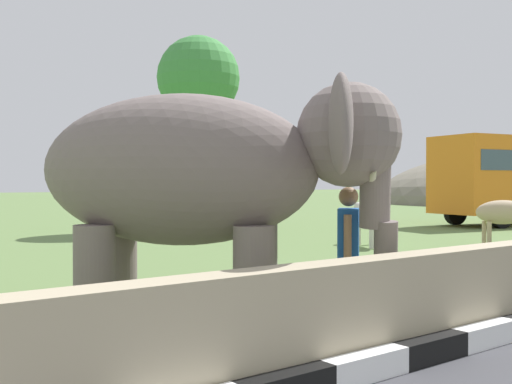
# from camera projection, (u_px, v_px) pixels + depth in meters

# --- Properties ---
(barrier_parapet) EXTENTS (28.00, 0.36, 1.00)m
(barrier_parapet) POSITION_uv_depth(u_px,v_px,m) (271.00, 330.00, 5.04)
(barrier_parapet) COLOR tan
(barrier_parapet) RESTS_ON ground_plane
(elephant) EXTENTS (3.89, 3.76, 2.81)m
(elephant) POSITION_uv_depth(u_px,v_px,m) (214.00, 173.00, 6.91)
(elephant) COLOR slate
(elephant) RESTS_ON ground_plane
(person_handler) EXTENTS (0.54, 0.50, 1.66)m
(person_handler) POSITION_uv_depth(u_px,v_px,m) (348.00, 249.00, 7.25)
(person_handler) COLOR navy
(person_handler) RESTS_ON ground_plane
(cow_near) EXTENTS (1.20, 1.88, 1.23)m
(cow_near) POSITION_uv_depth(u_px,v_px,m) (371.00, 214.00, 16.47)
(cow_near) COLOR beige
(cow_near) RESTS_ON ground_plane
(cow_mid) EXTENTS (1.77, 1.46, 1.23)m
(cow_mid) POSITION_uv_depth(u_px,v_px,m) (505.00, 213.00, 16.84)
(cow_mid) COLOR tan
(cow_mid) RESTS_ON ground_plane
(tree_distant) EXTENTS (2.96, 2.96, 6.94)m
(tree_distant) POSITION_uv_depth(u_px,v_px,m) (199.00, 80.00, 22.07)
(tree_distant) COLOR brown
(tree_distant) RESTS_ON ground_plane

